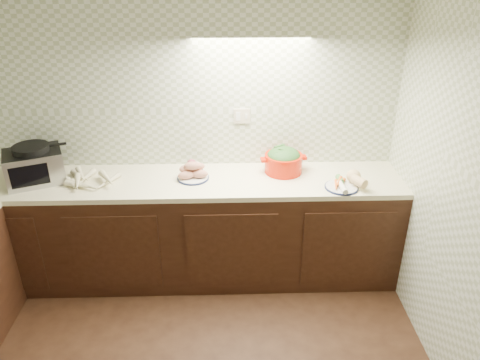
{
  "coord_description": "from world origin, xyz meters",
  "views": [
    {
      "loc": [
        0.42,
        -1.77,
        2.56
      ],
      "look_at": [
        0.52,
        1.25,
        1.02
      ],
      "focal_mm": 35.0,
      "sensor_mm": 36.0,
      "label": 1
    }
  ],
  "objects_px": {
    "sweet_potato_plate": "(193,172)",
    "dutch_oven": "(284,160)",
    "veg_plate": "(347,181)",
    "parsnip_pile": "(92,179)",
    "onion_bowl": "(193,167)",
    "toaster_oven": "(34,165)"
  },
  "relations": [
    {
      "from": "sweet_potato_plate",
      "to": "dutch_oven",
      "type": "bearing_deg",
      "value": 7.46
    },
    {
      "from": "sweet_potato_plate",
      "to": "veg_plate",
      "type": "height_order",
      "value": "sweet_potato_plate"
    },
    {
      "from": "parsnip_pile",
      "to": "dutch_oven",
      "type": "relative_size",
      "value": 1.19
    },
    {
      "from": "parsnip_pile",
      "to": "veg_plate",
      "type": "height_order",
      "value": "veg_plate"
    },
    {
      "from": "sweet_potato_plate",
      "to": "onion_bowl",
      "type": "distance_m",
      "value": 0.12
    },
    {
      "from": "veg_plate",
      "to": "sweet_potato_plate",
      "type": "bearing_deg",
      "value": 171.96
    },
    {
      "from": "dutch_oven",
      "to": "parsnip_pile",
      "type": "bearing_deg",
      "value": 178.73
    },
    {
      "from": "parsnip_pile",
      "to": "sweet_potato_plate",
      "type": "relative_size",
      "value": 1.78
    },
    {
      "from": "toaster_oven",
      "to": "onion_bowl",
      "type": "distance_m",
      "value": 1.22
    },
    {
      "from": "toaster_oven",
      "to": "dutch_oven",
      "type": "bearing_deg",
      "value": -19.46
    },
    {
      "from": "onion_bowl",
      "to": "veg_plate",
      "type": "xyz_separation_m",
      "value": [
        1.18,
        -0.28,
        0.0
      ]
    },
    {
      "from": "dutch_oven",
      "to": "veg_plate",
      "type": "relative_size",
      "value": 1.15
    },
    {
      "from": "toaster_oven",
      "to": "onion_bowl",
      "type": "xyz_separation_m",
      "value": [
        1.21,
        0.12,
        -0.1
      ]
    },
    {
      "from": "onion_bowl",
      "to": "veg_plate",
      "type": "relative_size",
      "value": 0.45
    },
    {
      "from": "sweet_potato_plate",
      "to": "onion_bowl",
      "type": "height_order",
      "value": "sweet_potato_plate"
    },
    {
      "from": "parsnip_pile",
      "to": "veg_plate",
      "type": "distance_m",
      "value": 1.95
    },
    {
      "from": "onion_bowl",
      "to": "dutch_oven",
      "type": "distance_m",
      "value": 0.73
    },
    {
      "from": "onion_bowl",
      "to": "veg_plate",
      "type": "height_order",
      "value": "veg_plate"
    },
    {
      "from": "toaster_oven",
      "to": "sweet_potato_plate",
      "type": "xyz_separation_m",
      "value": [
        1.21,
        0.01,
        -0.09
      ]
    },
    {
      "from": "parsnip_pile",
      "to": "sweet_potato_plate",
      "type": "height_order",
      "value": "sweet_potato_plate"
    },
    {
      "from": "sweet_potato_plate",
      "to": "veg_plate",
      "type": "xyz_separation_m",
      "value": [
        1.18,
        -0.17,
        -0.01
      ]
    },
    {
      "from": "onion_bowl",
      "to": "veg_plate",
      "type": "distance_m",
      "value": 1.22
    }
  ]
}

